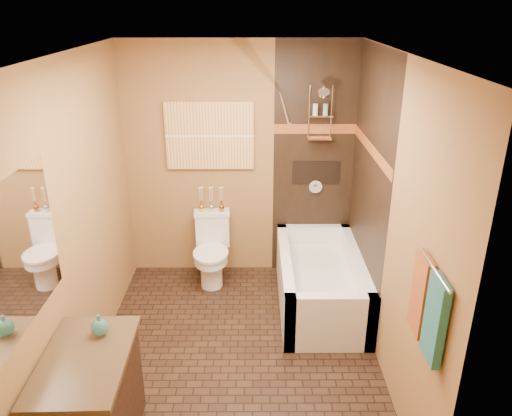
{
  "coord_description": "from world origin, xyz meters",
  "views": [
    {
      "loc": [
        0.15,
        -3.51,
        2.84
      ],
      "look_at": [
        0.16,
        0.4,
        1.2
      ],
      "focal_mm": 35.0,
      "sensor_mm": 36.0,
      "label": 1
    }
  ],
  "objects_px": {
    "bathtub": "(320,285)",
    "toilet": "(212,249)",
    "sunset_painting": "(210,136)",
    "vanity": "(90,405)"
  },
  "relations": [
    {
      "from": "sunset_painting",
      "to": "vanity",
      "type": "distance_m",
      "value": 2.8
    },
    {
      "from": "sunset_painting",
      "to": "bathtub",
      "type": "relative_size",
      "value": 0.6
    },
    {
      "from": "vanity",
      "to": "sunset_painting",
      "type": "bearing_deg",
      "value": 74.7
    },
    {
      "from": "sunset_painting",
      "to": "bathtub",
      "type": "height_order",
      "value": "sunset_painting"
    },
    {
      "from": "sunset_painting",
      "to": "vanity",
      "type": "relative_size",
      "value": 1.01
    },
    {
      "from": "bathtub",
      "to": "sunset_painting",
      "type": "bearing_deg",
      "value": 146.78
    },
    {
      "from": "toilet",
      "to": "vanity",
      "type": "height_order",
      "value": "vanity"
    },
    {
      "from": "sunset_painting",
      "to": "bathtub",
      "type": "distance_m",
      "value": 1.88
    },
    {
      "from": "bathtub",
      "to": "toilet",
      "type": "relative_size",
      "value": 2.01
    },
    {
      "from": "vanity",
      "to": "bathtub",
      "type": "bearing_deg",
      "value": 44.13
    }
  ]
}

